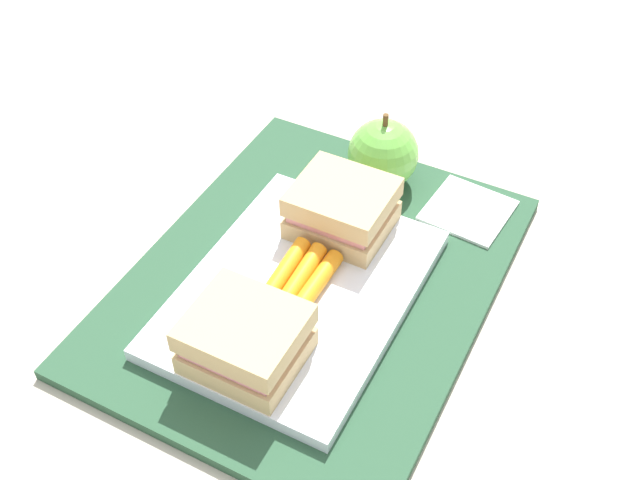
% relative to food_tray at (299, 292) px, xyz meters
% --- Properties ---
extents(ground_plane, '(2.40, 2.40, 0.00)m').
position_rel_food_tray_xyz_m(ground_plane, '(0.03, 0.00, -0.02)').
color(ground_plane, '#B7AD99').
extents(lunchbag_mat, '(0.36, 0.28, 0.01)m').
position_rel_food_tray_xyz_m(lunchbag_mat, '(0.03, 0.00, -0.01)').
color(lunchbag_mat, '#284C33').
rests_on(lunchbag_mat, ground_plane).
extents(food_tray, '(0.23, 0.17, 0.01)m').
position_rel_food_tray_xyz_m(food_tray, '(0.00, 0.00, 0.00)').
color(food_tray, white).
rests_on(food_tray, lunchbag_mat).
extents(sandwich_half_left, '(0.07, 0.08, 0.04)m').
position_rel_food_tray_xyz_m(sandwich_half_left, '(-0.08, 0.00, 0.03)').
color(sandwich_half_left, tan).
rests_on(sandwich_half_left, food_tray).
extents(sandwich_half_right, '(0.07, 0.08, 0.04)m').
position_rel_food_tray_xyz_m(sandwich_half_right, '(0.08, 0.00, 0.03)').
color(sandwich_half_right, tan).
rests_on(sandwich_half_right, food_tray).
extents(carrot_sticks_bundle, '(0.08, 0.04, 0.02)m').
position_rel_food_tray_xyz_m(carrot_sticks_bundle, '(-0.00, 0.00, 0.01)').
color(carrot_sticks_bundle, orange).
rests_on(carrot_sticks_bundle, food_tray).
extents(apple, '(0.07, 0.07, 0.08)m').
position_rel_food_tray_xyz_m(apple, '(0.16, 0.00, 0.03)').
color(apple, '#66B742').
rests_on(apple, lunchbag_mat).
extents(paper_napkin, '(0.08, 0.08, 0.00)m').
position_rel_food_tray_xyz_m(paper_napkin, '(0.16, -0.09, -0.00)').
color(paper_napkin, white).
rests_on(paper_napkin, lunchbag_mat).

